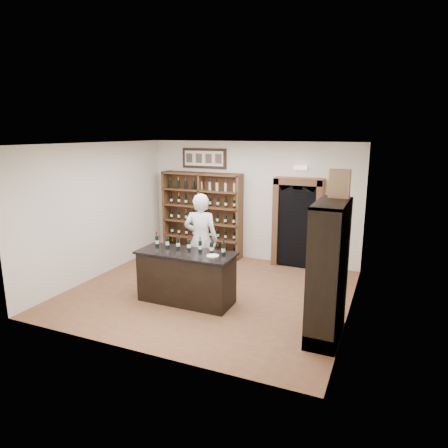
{
  "coord_description": "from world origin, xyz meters",
  "views": [
    {
      "loc": [
        3.33,
        -6.95,
        3.22
      ],
      "look_at": [
        0.2,
        0.3,
        1.39
      ],
      "focal_mm": 32.0,
      "sensor_mm": 36.0,
      "label": 1
    }
  ],
  "objects": [
    {
      "name": "plate",
      "position": [
        0.38,
        -0.63,
        1.01
      ],
      "size": [
        0.23,
        0.23,
        0.02
      ],
      "primitive_type": "cylinder",
      "color": "silver",
      "rests_on": "tasting_counter"
    },
    {
      "name": "counter_bottle_5",
      "position": [
        0.28,
        -0.47,
        1.11
      ],
      "size": [
        0.07,
        0.07,
        0.3
      ],
      "color": "black",
      "rests_on": "tasting_counter"
    },
    {
      "name": "ceiling",
      "position": [
        0.0,
        0.0,
        3.0
      ],
      "size": [
        5.5,
        5.5,
        0.0
      ],
      "primitive_type": "plane",
      "rotation": [
        3.14,
        0.0,
        0.0
      ],
      "color": "white",
      "rests_on": "wall_back"
    },
    {
      "name": "wall_back",
      "position": [
        0.0,
        2.5,
        1.5
      ],
      "size": [
        5.5,
        0.04,
        3.0
      ],
      "primitive_type": "cube",
      "color": "silver",
      "rests_on": "ground"
    },
    {
      "name": "arched_doorway",
      "position": [
        1.25,
        2.33,
        1.14
      ],
      "size": [
        1.17,
        0.35,
        2.17
      ],
      "color": "black",
      "rests_on": "ground"
    },
    {
      "name": "floor",
      "position": [
        0.0,
        0.0,
        0.0
      ],
      "size": [
        5.5,
        5.5,
        0.0
      ],
      "primitive_type": "plane",
      "color": "brown",
      "rests_on": "ground"
    },
    {
      "name": "framed_picture",
      "position": [
        -1.3,
        2.47,
        2.55
      ],
      "size": [
        1.25,
        0.04,
        0.52
      ],
      "primitive_type": "cube",
      "color": "black",
      "rests_on": "wall_back"
    },
    {
      "name": "counter_bottle_1",
      "position": [
        -0.68,
        -0.47,
        1.11
      ],
      "size": [
        0.07,
        0.07,
        0.3
      ],
      "color": "black",
      "rests_on": "tasting_counter"
    },
    {
      "name": "wall_right",
      "position": [
        2.75,
        0.0,
        1.5
      ],
      "size": [
        0.04,
        5.0,
        3.0
      ],
      "primitive_type": "cube",
      "color": "silver",
      "rests_on": "ground"
    },
    {
      "name": "shopkeeper",
      "position": [
        -0.35,
        0.34,
        0.99
      ],
      "size": [
        0.81,
        0.61,
        1.99
      ],
      "primitive_type": "imported",
      "rotation": [
        0.0,
        0.0,
        3.35
      ],
      "color": "silver",
      "rests_on": "ground"
    },
    {
      "name": "wall_left",
      "position": [
        -2.75,
        0.0,
        1.5
      ],
      "size": [
        0.04,
        5.0,
        3.0
      ],
      "primitive_type": "cube",
      "color": "silver",
      "rests_on": "ground"
    },
    {
      "name": "counter_bottle_0",
      "position": [
        -0.92,
        -0.47,
        1.11
      ],
      "size": [
        0.07,
        0.07,
        0.3
      ],
      "color": "black",
      "rests_on": "tasting_counter"
    },
    {
      "name": "wine_shelf",
      "position": [
        -1.3,
        2.33,
        1.1
      ],
      "size": [
        2.2,
        0.38,
        2.2
      ],
      "color": "brown",
      "rests_on": "ground"
    },
    {
      "name": "counter_bottle_3",
      "position": [
        -0.2,
        -0.47,
        1.11
      ],
      "size": [
        0.07,
        0.07,
        0.3
      ],
      "color": "black",
      "rests_on": "tasting_counter"
    },
    {
      "name": "tasting_counter",
      "position": [
        -0.2,
        -0.6,
        0.49
      ],
      "size": [
        1.88,
        0.78,
        1.0
      ],
      "color": "black",
      "rests_on": "ground"
    },
    {
      "name": "counter_bottle_4",
      "position": [
        0.04,
        -0.47,
        1.11
      ],
      "size": [
        0.07,
        0.07,
        0.3
      ],
      "color": "black",
      "rests_on": "tasting_counter"
    },
    {
      "name": "emergency_light",
      "position": [
        1.25,
        2.42,
        2.4
      ],
      "size": [
        0.3,
        0.1,
        0.1
      ],
      "primitive_type": "cube",
      "color": "white",
      "rests_on": "wall_back"
    },
    {
      "name": "counter_bottle_2",
      "position": [
        -0.44,
        -0.47,
        1.11
      ],
      "size": [
        0.07,
        0.07,
        0.3
      ],
      "color": "black",
      "rests_on": "tasting_counter"
    },
    {
      "name": "counter_bottle_6",
      "position": [
        0.52,
        -0.47,
        1.11
      ],
      "size": [
        0.07,
        0.07,
        0.3
      ],
      "color": "black",
      "rests_on": "tasting_counter"
    },
    {
      "name": "side_cabinet",
      "position": [
        2.52,
        -0.9,
        0.75
      ],
      "size": [
        0.48,
        1.2,
        2.2
      ],
      "color": "black",
      "rests_on": "ground"
    },
    {
      "name": "wine_crate",
      "position": [
        2.52,
        -0.5,
        2.43
      ],
      "size": [
        0.33,
        0.15,
        0.45
      ],
      "primitive_type": "cube",
      "rotation": [
        0.0,
        0.0,
        -0.06
      ],
      "color": "tan",
      "rests_on": "side_cabinet"
    }
  ]
}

